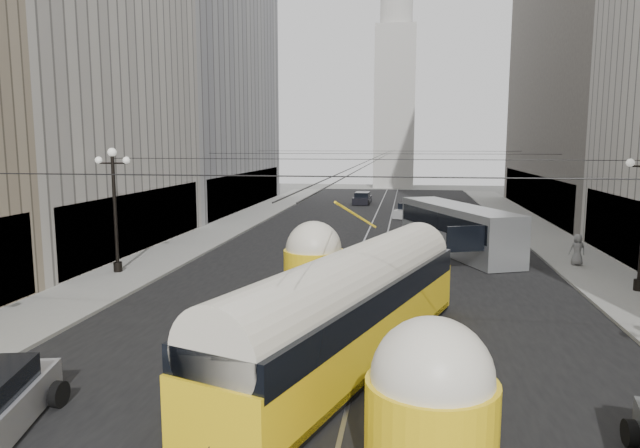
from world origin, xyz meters
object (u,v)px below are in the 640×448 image
(streetcar, at_px, (350,307))
(pedestrian_sidewalk_right, at_px, (577,250))
(pedestrian_crossing_a, at_px, (213,430))
(city_bus, at_px, (457,227))

(streetcar, xyz_separation_m, pedestrian_sidewalk_right, (10.90, 15.32, -0.73))
(pedestrian_crossing_a, bearing_deg, pedestrian_sidewalk_right, -35.15)
(pedestrian_crossing_a, bearing_deg, streetcar, -23.64)
(pedestrian_sidewalk_right, bearing_deg, streetcar, 51.59)
(streetcar, bearing_deg, pedestrian_crossing_a, -109.85)
(pedestrian_crossing_a, xyz_separation_m, pedestrian_sidewalk_right, (13.16, 21.59, 0.19))
(pedestrian_crossing_a, bearing_deg, city_bus, -19.45)
(streetcar, distance_m, city_bus, 19.29)
(city_bus, bearing_deg, pedestrian_sidewalk_right, -28.75)
(city_bus, bearing_deg, streetcar, -104.22)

